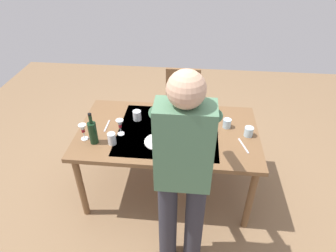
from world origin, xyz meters
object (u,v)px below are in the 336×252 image
at_px(chair_near, 182,103).
at_px(wine_bottle, 93,132).
at_px(wine_glass_left, 120,124).
at_px(water_cup_near_right, 137,115).
at_px(serving_bowl_pasta, 199,129).
at_px(dining_table, 168,137).
at_px(water_cup_far_left, 249,132).
at_px(water_cup_far_right, 227,123).
at_px(wine_glass_right, 83,129).
at_px(water_cup_near_left, 112,139).
at_px(dinner_plate_near, 158,142).
at_px(person_server, 183,171).

distance_m(chair_near, wine_bottle, 1.33).
bearing_deg(chair_near, wine_glass_left, 62.21).
xyz_separation_m(water_cup_near_right, serving_bowl_pasta, (-0.59, 0.15, -0.01)).
height_order(dining_table, water_cup_near_right, water_cup_near_right).
distance_m(water_cup_far_left, water_cup_far_right, 0.21).
relative_size(chair_near, wine_glass_left, 6.03).
bearing_deg(water_cup_far_left, wine_glass_right, 7.46).
xyz_separation_m(dining_table, wine_glass_left, (0.41, 0.09, 0.17)).
bearing_deg(serving_bowl_pasta, water_cup_near_left, 17.65).
height_order(wine_glass_left, dinner_plate_near, wine_glass_left).
bearing_deg(water_cup_near_right, water_cup_near_left, 69.11).
bearing_deg(water_cup_near_left, water_cup_far_right, -161.15).
distance_m(wine_bottle, wine_glass_left, 0.24).
distance_m(wine_glass_left, dinner_plate_near, 0.37).
distance_m(chair_near, serving_bowl_pasta, 0.91).
xyz_separation_m(person_server, water_cup_near_left, (0.63, -0.50, -0.17)).
bearing_deg(person_server, dining_table, -76.89).
bearing_deg(wine_bottle, chair_near, -122.79).
distance_m(serving_bowl_pasta, dinner_plate_near, 0.39).
distance_m(water_cup_far_right, serving_bowl_pasta, 0.28).
distance_m(chair_near, wine_glass_left, 1.12).
xyz_separation_m(chair_near, water_cup_near_left, (0.54, 1.09, 0.27)).
height_order(water_cup_near_left, water_cup_near_right, water_cup_near_left).
distance_m(wine_bottle, water_cup_near_left, 0.17).
xyz_separation_m(chair_near, person_server, (-0.09, 1.59, 0.43)).
bearing_deg(person_server, water_cup_far_right, -113.45).
distance_m(dining_table, dinner_plate_near, 0.21).
distance_m(wine_glass_right, water_cup_near_right, 0.53).
xyz_separation_m(chair_near, water_cup_far_right, (-0.45, 0.75, 0.26)).
height_order(person_server, water_cup_far_right, person_server).
distance_m(water_cup_near_right, dinner_plate_near, 0.41).
relative_size(person_server, water_cup_far_left, 19.68).
xyz_separation_m(water_cup_near_left, dinner_plate_near, (-0.38, -0.05, -0.05)).
distance_m(chair_near, water_cup_near_left, 1.24).
bearing_deg(chair_near, water_cup_far_left, 126.30).
distance_m(wine_glass_left, serving_bowl_pasta, 0.70).
height_order(water_cup_far_left, serving_bowl_pasta, water_cup_far_left).
relative_size(wine_bottle, water_cup_far_left, 3.45).
bearing_deg(water_cup_far_right, wine_glass_right, 13.41).
distance_m(person_server, water_cup_near_left, 0.82).
relative_size(person_server, wine_bottle, 5.71).
bearing_deg(dining_table, person_server, 103.11).
height_order(dining_table, wine_glass_right, wine_glass_right).
bearing_deg(dinner_plate_near, person_server, 113.70).
bearing_deg(wine_glass_left, water_cup_far_right, -168.25).
xyz_separation_m(wine_glass_left, water_cup_far_left, (-1.13, -0.09, -0.06)).
xyz_separation_m(dining_table, wine_glass_right, (0.71, 0.19, 0.17)).
bearing_deg(water_cup_far_left, wine_bottle, 9.62).
xyz_separation_m(chair_near, wine_glass_left, (0.50, 0.95, 0.32)).
bearing_deg(person_server, water_cup_near_right, -61.35).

